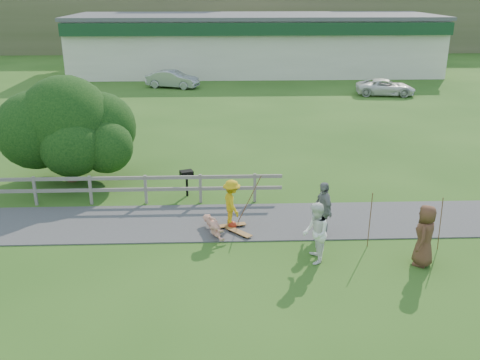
# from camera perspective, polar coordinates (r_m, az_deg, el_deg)

# --- Properties ---
(ground) EXTENTS (260.00, 260.00, 0.00)m
(ground) POSITION_cam_1_polar(r_m,az_deg,el_deg) (16.85, -4.54, -6.71)
(ground) COLOR #264F16
(ground) RESTS_ON ground
(path) EXTENTS (34.00, 3.00, 0.04)m
(path) POSITION_cam_1_polar(r_m,az_deg,el_deg) (18.20, -4.37, -4.52)
(path) COLOR #3E3E40
(path) RESTS_ON ground
(fence) EXTENTS (15.05, 0.10, 1.10)m
(fence) POSITION_cam_1_polar(r_m,az_deg,el_deg) (20.29, -17.39, -0.62)
(fence) COLOR #625D56
(fence) RESTS_ON ground
(strip_mall) EXTENTS (32.50, 10.75, 5.10)m
(strip_mall) POSITION_cam_1_polar(r_m,az_deg,el_deg) (50.33, 1.54, 14.39)
(strip_mall) COLOR beige
(strip_mall) RESTS_ON ground
(skater_rider) EXTENTS (0.84, 1.14, 1.58)m
(skater_rider) POSITION_cam_1_polar(r_m,az_deg,el_deg) (17.48, -0.88, -2.78)
(skater_rider) COLOR gold
(skater_rider) RESTS_ON ground
(skater_fallen) EXTENTS (1.59, 0.82, 0.57)m
(skater_fallen) POSITION_cam_1_polar(r_m,az_deg,el_deg) (17.27, -2.79, -4.92)
(skater_fallen) COLOR tan
(skater_fallen) RESTS_ON ground
(spectator_a) EXTENTS (0.73, 0.92, 1.81)m
(spectator_a) POSITION_cam_1_polar(r_m,az_deg,el_deg) (15.50, 8.05, -5.63)
(spectator_a) COLOR white
(spectator_a) RESTS_ON ground
(spectator_b) EXTENTS (0.68, 1.13, 1.81)m
(spectator_b) POSITION_cam_1_polar(r_m,az_deg,el_deg) (17.15, 8.87, -3.07)
(spectator_b) COLOR gray
(spectator_b) RESTS_ON ground
(spectator_c) EXTENTS (0.94, 1.06, 1.82)m
(spectator_c) POSITION_cam_1_polar(r_m,az_deg,el_deg) (16.07, 19.12, -5.62)
(spectator_c) COLOR brown
(spectator_c) RESTS_ON ground
(car_silver) EXTENTS (4.31, 2.60, 1.34)m
(car_silver) POSITION_cam_1_polar(r_m,az_deg,el_deg) (42.67, -7.21, 10.63)
(car_silver) COLOR #A0A0A7
(car_silver) RESTS_ON ground
(car_white) EXTENTS (4.42, 2.47, 1.17)m
(car_white) POSITION_cam_1_polar(r_m,az_deg,el_deg) (40.78, 15.26, 9.53)
(car_white) COLOR silver
(car_white) RESTS_ON ground
(tree) EXTENTS (5.86, 5.86, 3.41)m
(tree) POSITION_cam_1_polar(r_m,az_deg,el_deg) (22.56, -17.84, 4.01)
(tree) COLOR black
(tree) RESTS_ON ground
(bbq) EXTENTS (0.56, 0.49, 1.01)m
(bbq) POSITION_cam_1_polar(r_m,az_deg,el_deg) (20.34, -5.69, -0.36)
(bbq) COLOR black
(bbq) RESTS_ON ground
(longboard_rider) EXTENTS (0.97, 0.44, 0.10)m
(longboard_rider) POSITION_cam_1_polar(r_m,az_deg,el_deg) (17.78, -0.87, -4.96)
(longboard_rider) COLOR brown
(longboard_rider) RESTS_ON ground
(longboard_fallen) EXTENTS (0.86, 0.90, 0.11)m
(longboard_fallen) POSITION_cam_1_polar(r_m,az_deg,el_deg) (17.29, -0.12, -5.71)
(longboard_fallen) COLOR brown
(longboard_fallen) RESTS_ON ground
(helmet) EXTENTS (0.28, 0.28, 0.28)m
(helmet) POSITION_cam_1_polar(r_m,az_deg,el_deg) (17.65, -0.82, -4.83)
(helmet) COLOR #A12712
(helmet) RESTS_ON ground
(pole_rider) EXTENTS (0.03, 0.03, 1.86)m
(pole_rider) POSITION_cam_1_polar(r_m,az_deg,el_deg) (17.82, 1.01, -1.83)
(pole_rider) COLOR brown
(pole_rider) RESTS_ON ground
(pole_spec_left) EXTENTS (0.03, 0.03, 1.77)m
(pole_spec_left) POSITION_cam_1_polar(r_m,az_deg,el_deg) (16.67, 13.69, -4.19)
(pole_spec_left) COLOR brown
(pole_spec_left) RESTS_ON ground
(pole_spec_right) EXTENTS (0.03, 0.03, 1.71)m
(pole_spec_right) POSITION_cam_1_polar(r_m,az_deg,el_deg) (17.13, 20.58, -4.40)
(pole_spec_right) COLOR brown
(pole_spec_right) RESTS_ON ground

